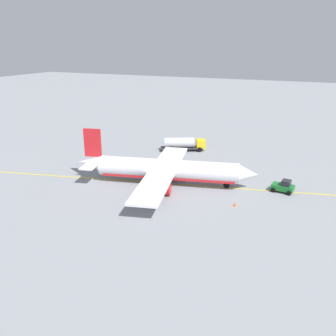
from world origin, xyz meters
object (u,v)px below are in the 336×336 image
safety_cone_nose (235,204)px  airplane (165,170)px  fuel_tanker (183,144)px  refueling_worker (163,156)px  pushback_tug (283,187)px

safety_cone_nose → airplane: bearing=162.6°
fuel_tanker → refueling_worker: (-1.56, -8.06, -0.90)m
airplane → refueling_worker: (-6.38, 13.04, -1.78)m
pushback_tug → safety_cone_nose: pushback_tug is taller
fuel_tanker → safety_cone_nose: (18.73, -25.46, -1.44)m
fuel_tanker → safety_cone_nose: 31.64m
refueling_worker → safety_cone_nose: size_ratio=3.02×
airplane → pushback_tug: size_ratio=8.51×
airplane → pushback_tug: airplane is taller
pushback_tug → safety_cone_nose: 10.81m
airplane → pushback_tug: bearing=12.7°
airplane → fuel_tanker: size_ratio=3.16×
safety_cone_nose → pushback_tug: bearing=55.4°
pushback_tug → refueling_worker: (-26.42, 8.53, -0.19)m
refueling_worker → pushback_tug: bearing=-17.9°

